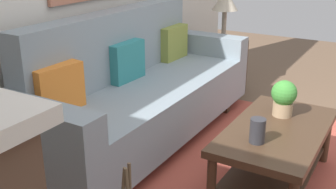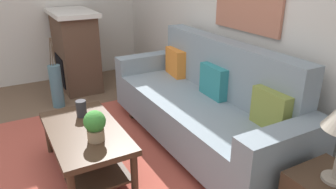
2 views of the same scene
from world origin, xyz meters
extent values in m
cube|color=#B24C3D|center=(0.00, 0.50, 0.01)|extent=(2.80, 2.18, 0.01)
cube|color=gray|center=(0.11, 1.41, 0.32)|extent=(2.03, 0.84, 0.40)
cube|color=gray|center=(0.11, 1.73, 0.80)|extent=(2.03, 0.20, 0.56)
cube|color=gray|center=(-1.00, 1.41, 0.42)|extent=(0.20, 0.84, 0.60)
cube|color=gray|center=(1.22, 1.41, 0.42)|extent=(0.20, 0.84, 0.60)
cube|color=#422D1E|center=(-0.80, 1.41, 0.06)|extent=(0.08, 0.74, 0.12)
cube|color=#422D1E|center=(1.02, 1.41, 0.06)|extent=(0.08, 0.74, 0.12)
cube|color=orange|center=(-0.66, 1.60, 0.68)|extent=(0.37, 0.16, 0.32)
cube|color=teal|center=(0.11, 1.60, 0.68)|extent=(0.36, 0.14, 0.32)
cube|color=olive|center=(0.88, 1.60, 0.68)|extent=(0.36, 0.14, 0.32)
cube|color=#422D1E|center=(0.01, 0.29, 0.41)|extent=(1.10, 0.60, 0.05)
cube|color=#422D1E|center=(0.01, 0.29, 0.12)|extent=(0.98, 0.50, 0.02)
cylinder|color=#422D1E|center=(0.50, 0.04, 0.19)|extent=(0.06, 0.06, 0.38)
cylinder|color=#422D1E|center=(-0.48, 0.54, 0.19)|extent=(0.06, 0.06, 0.38)
cylinder|color=#422D1E|center=(0.50, 0.54, 0.19)|extent=(0.06, 0.06, 0.38)
cylinder|color=#2D2D33|center=(-0.26, 0.34, 0.51)|extent=(0.10, 0.10, 0.16)
cylinder|color=tan|center=(0.24, 0.33, 0.48)|extent=(0.14, 0.14, 0.10)
sphere|color=#3C8A35|center=(0.24, 0.33, 0.60)|extent=(0.18, 0.18, 0.18)
cube|color=#422D1E|center=(1.62, 1.39, 0.28)|extent=(0.44, 0.44, 0.56)
cylinder|color=gray|center=(1.62, 1.39, 0.57)|extent=(0.16, 0.16, 0.02)
cylinder|color=gray|center=(1.62, 1.39, 0.74)|extent=(0.05, 0.05, 0.35)
cone|color=#B2A893|center=(1.62, 1.39, 1.02)|extent=(0.28, 0.28, 0.22)
camera|label=1|loc=(-2.52, -0.35, 1.61)|focal=43.98mm
camera|label=2|loc=(2.52, -0.26, 1.77)|focal=34.07mm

